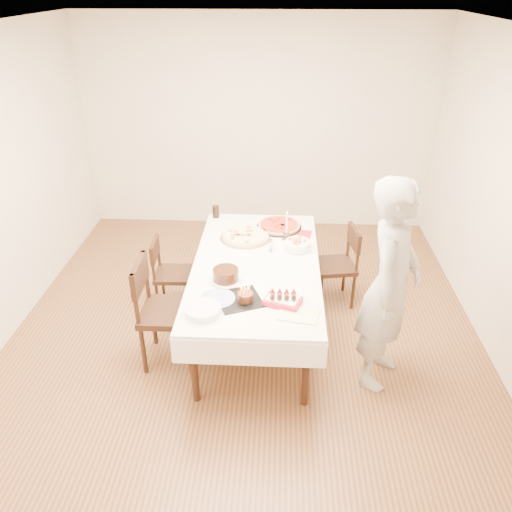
{
  "coord_description": "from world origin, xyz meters",
  "views": [
    {
      "loc": [
        0.3,
        -3.86,
        3.03
      ],
      "look_at": [
        0.1,
        0.04,
        0.83
      ],
      "focal_mm": 35.0,
      "sensor_mm": 36.0,
      "label": 1
    }
  ],
  "objects_px": {
    "pizza_white": "(245,236)",
    "pasta_bowl": "(298,245)",
    "dining_table": "(256,298)",
    "strawberry_box": "(283,300)",
    "chair_left_savory": "(174,274)",
    "cola_glass": "(216,212)",
    "chair_right_savory": "(334,266)",
    "person": "(390,286)",
    "taper_candle": "(287,225)",
    "layer_cake": "(226,275)",
    "birthday_cake": "(245,293)",
    "pizza_pepperoni": "(279,226)",
    "chair_left_dessert": "(169,312)"
  },
  "relations": [
    {
      "from": "chair_left_savory",
      "to": "chair_right_savory",
      "type": "bearing_deg",
      "value": -175.59
    },
    {
      "from": "chair_right_savory",
      "to": "chair_left_savory",
      "type": "bearing_deg",
      "value": 176.9
    },
    {
      "from": "cola_glass",
      "to": "birthday_cake",
      "type": "bearing_deg",
      "value": -74.86
    },
    {
      "from": "birthday_cake",
      "to": "pizza_pepperoni",
      "type": "bearing_deg",
      "value": 79.43
    },
    {
      "from": "pizza_white",
      "to": "pasta_bowl",
      "type": "xyz_separation_m",
      "value": [
        0.51,
        -0.2,
        0.02
      ]
    },
    {
      "from": "pizza_pepperoni",
      "to": "layer_cake",
      "type": "xyz_separation_m",
      "value": [
        -0.44,
        -1.06,
        0.03
      ]
    },
    {
      "from": "pizza_white",
      "to": "taper_candle",
      "type": "xyz_separation_m",
      "value": [
        0.41,
        0.02,
        0.13
      ]
    },
    {
      "from": "pizza_pepperoni",
      "to": "birthday_cake",
      "type": "xyz_separation_m",
      "value": [
        -0.26,
        -1.37,
        0.06
      ]
    },
    {
      "from": "person",
      "to": "taper_candle",
      "type": "bearing_deg",
      "value": 61.02
    },
    {
      "from": "pizza_pepperoni",
      "to": "taper_candle",
      "type": "relative_size",
      "value": 1.56
    },
    {
      "from": "pizza_white",
      "to": "person",
      "type": "bearing_deg",
      "value": -41.16
    },
    {
      "from": "layer_cake",
      "to": "pizza_pepperoni",
      "type": "bearing_deg",
      "value": 67.24
    },
    {
      "from": "chair_left_savory",
      "to": "birthday_cake",
      "type": "relative_size",
      "value": 5.67
    },
    {
      "from": "pizza_pepperoni",
      "to": "layer_cake",
      "type": "height_order",
      "value": "layer_cake"
    },
    {
      "from": "dining_table",
      "to": "strawberry_box",
      "type": "distance_m",
      "value": 0.78
    },
    {
      "from": "person",
      "to": "layer_cake",
      "type": "distance_m",
      "value": 1.36
    },
    {
      "from": "pizza_white",
      "to": "birthday_cake",
      "type": "height_order",
      "value": "birthday_cake"
    },
    {
      "from": "chair_left_dessert",
      "to": "pasta_bowl",
      "type": "distance_m",
      "value": 1.37
    },
    {
      "from": "chair_left_savory",
      "to": "taper_candle",
      "type": "distance_m",
      "value": 1.26
    },
    {
      "from": "pasta_bowl",
      "to": "strawberry_box",
      "type": "relative_size",
      "value": 0.86
    },
    {
      "from": "chair_left_savory",
      "to": "cola_glass",
      "type": "height_order",
      "value": "cola_glass"
    },
    {
      "from": "chair_right_savory",
      "to": "chair_left_dessert",
      "type": "distance_m",
      "value": 1.82
    },
    {
      "from": "taper_candle",
      "to": "cola_glass",
      "type": "height_order",
      "value": "taper_candle"
    },
    {
      "from": "cola_glass",
      "to": "layer_cake",
      "type": "distance_m",
      "value": 1.3
    },
    {
      "from": "person",
      "to": "birthday_cake",
      "type": "xyz_separation_m",
      "value": [
        -1.14,
        -0.04,
        -0.08
      ]
    },
    {
      "from": "pasta_bowl",
      "to": "birthday_cake",
      "type": "bearing_deg",
      "value": -115.75
    },
    {
      "from": "chair_left_dessert",
      "to": "layer_cake",
      "type": "distance_m",
      "value": 0.59
    },
    {
      "from": "layer_cake",
      "to": "strawberry_box",
      "type": "xyz_separation_m",
      "value": [
        0.49,
        -0.32,
        -0.02
      ]
    },
    {
      "from": "taper_candle",
      "to": "layer_cake",
      "type": "xyz_separation_m",
      "value": [
        -0.52,
        -0.82,
        -0.09
      ]
    },
    {
      "from": "layer_cake",
      "to": "strawberry_box",
      "type": "distance_m",
      "value": 0.59
    },
    {
      "from": "chair_left_savory",
      "to": "layer_cake",
      "type": "xyz_separation_m",
      "value": [
        0.62,
        -0.66,
        0.42
      ]
    },
    {
      "from": "layer_cake",
      "to": "cola_glass",
      "type": "bearing_deg",
      "value": 100.68
    },
    {
      "from": "chair_left_dessert",
      "to": "birthday_cake",
      "type": "xyz_separation_m",
      "value": [
        0.68,
        -0.16,
        0.33
      ]
    },
    {
      "from": "cola_glass",
      "to": "birthday_cake",
      "type": "xyz_separation_m",
      "value": [
        0.43,
        -1.59,
        0.01
      ]
    },
    {
      "from": "chair_left_savory",
      "to": "birthday_cake",
      "type": "height_order",
      "value": "birthday_cake"
    },
    {
      "from": "chair_left_dessert",
      "to": "strawberry_box",
      "type": "xyz_separation_m",
      "value": [
        0.98,
        -0.18,
        0.28
      ]
    },
    {
      "from": "dining_table",
      "to": "chair_left_dessert",
      "type": "bearing_deg",
      "value": -149.04
    },
    {
      "from": "pizza_pepperoni",
      "to": "chair_right_savory",
      "type": "bearing_deg",
      "value": -19.21
    },
    {
      "from": "person",
      "to": "strawberry_box",
      "type": "height_order",
      "value": "person"
    },
    {
      "from": "chair_right_savory",
      "to": "person",
      "type": "xyz_separation_m",
      "value": [
        0.3,
        -1.12,
        0.48
      ]
    },
    {
      "from": "taper_candle",
      "to": "strawberry_box",
      "type": "relative_size",
      "value": 1.07
    },
    {
      "from": "chair_left_savory",
      "to": "cola_glass",
      "type": "distance_m",
      "value": 0.84
    },
    {
      "from": "pizza_white",
      "to": "pizza_pepperoni",
      "type": "xyz_separation_m",
      "value": [
        0.33,
        0.26,
        0.0
      ]
    },
    {
      "from": "pizza_white",
      "to": "birthday_cake",
      "type": "xyz_separation_m",
      "value": [
        0.08,
        -1.1,
        0.06
      ]
    },
    {
      "from": "layer_cake",
      "to": "birthday_cake",
      "type": "relative_size",
      "value": 2.04
    },
    {
      "from": "chair_right_savory",
      "to": "pasta_bowl",
      "type": "relative_size",
      "value": 3.53
    },
    {
      "from": "chair_right_savory",
      "to": "chair_left_savory",
      "type": "xyz_separation_m",
      "value": [
        -1.64,
        -0.19,
        -0.04
      ]
    },
    {
      "from": "pizza_pepperoni",
      "to": "birthday_cake",
      "type": "bearing_deg",
      "value": -100.57
    },
    {
      "from": "chair_left_savory",
      "to": "pizza_white",
      "type": "distance_m",
      "value": 0.83
    },
    {
      "from": "chair_left_savory",
      "to": "cola_glass",
      "type": "bearing_deg",
      "value": -123.69
    }
  ]
}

